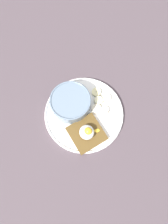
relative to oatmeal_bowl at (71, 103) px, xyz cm
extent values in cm
cube|color=#4C3F46|center=(4.38, 3.23, -4.89)|extent=(120.00, 120.00, 2.00)
cylinder|color=white|center=(4.38, 3.23, -3.39)|extent=(27.46, 27.46, 1.00)
torus|color=white|center=(4.38, 3.23, -2.59)|extent=(27.26, 27.26, 0.60)
cylinder|color=slate|center=(0.00, 0.00, -0.16)|extent=(13.52, 13.52, 5.45)
torus|color=slate|center=(0.00, 0.00, 2.56)|extent=(13.72, 13.72, 0.60)
cylinder|color=#CCB88B|center=(0.00, 0.00, -0.56)|extent=(12.12, 12.12, 4.27)
ellipsoid|color=#CCB88B|center=(0.00, 0.00, 1.37)|extent=(11.51, 11.51, 1.20)
ellipsoid|color=#AE7E54|center=(1.69, -0.50, 1.62)|extent=(1.25, 0.90, 0.49)
ellipsoid|color=tan|center=(0.94, -1.87, 1.64)|extent=(1.33, 1.50, 0.54)
ellipsoid|color=tan|center=(-0.12, -0.10, 1.72)|extent=(1.55, 1.89, 0.70)
ellipsoid|color=tan|center=(-1.27, -2.32, 1.78)|extent=(1.28, 1.93, 0.81)
cube|color=brown|center=(11.45, 1.62, -1.58)|extent=(12.47, 12.47, 0.30)
cube|color=brown|center=(11.45, 1.62, -2.19)|extent=(12.23, 12.23, 1.41)
ellipsoid|color=white|center=(11.45, 1.62, 0.08)|extent=(4.97, 4.83, 3.12)
sphere|color=yellow|center=(11.49, 2.03, 0.94)|extent=(2.75, 2.75, 2.75)
ellipsoid|color=yellow|center=(11.79, 5.07, -1.28)|extent=(1.39, 2.09, 0.36)
cylinder|color=beige|center=(1.74, 12.61, -2.34)|extent=(4.59, 4.56, 1.36)
cylinder|color=#B2AA8A|center=(1.74, 12.61, -1.94)|extent=(0.82, 0.82, 0.22)
cylinder|color=#F6E7C9|center=(4.68, 7.84, -2.30)|extent=(4.65, 4.63, 1.24)
cylinder|color=#BFB49C|center=(4.68, 7.84, -1.75)|extent=(0.83, 0.83, 0.14)
cylinder|color=beige|center=(1.73, 9.53, -2.11)|extent=(4.37, 4.37, 1.78)
cylinder|color=#B3AD8A|center=(1.73, 9.53, -1.45)|extent=(0.77, 0.77, 0.20)
cylinder|color=beige|center=(5.83, 10.32, -2.19)|extent=(3.21, 3.05, 1.66)
cylinder|color=#BAAB8D|center=(5.83, 10.32, -1.62)|extent=(0.56, 0.55, 0.21)
cylinder|color=beige|center=(-1.52, 10.10, -2.34)|extent=(4.62, 4.63, 1.31)
cylinder|color=tan|center=(-1.52, 10.10, -1.90)|extent=(0.83, 0.83, 0.20)
camera|label=1|loc=(25.41, -4.38, 69.45)|focal=35.00mm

